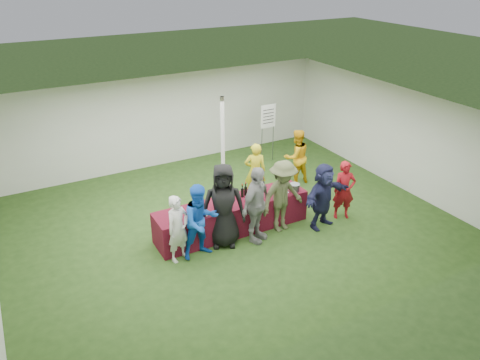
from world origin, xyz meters
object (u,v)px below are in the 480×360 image
staff_back (296,157)px  customer_4 (283,196)px  serving_table (232,216)px  customer_2 (223,206)px  customer_5 (323,196)px  staff_pourer (255,171)px  customer_6 (344,190)px  dump_bucket (295,187)px  customer_1 (201,221)px  wine_list_sign (268,121)px  customer_0 (178,229)px  customer_3 (256,205)px

staff_back → customer_4: bearing=50.9°
serving_table → customer_2: bearing=-136.8°
customer_5 → customer_4: bearing=146.1°
staff_pourer → customer_6: 2.31m
customer_6 → staff_back: bearing=111.2°
customer_2 → customer_5: bearing=12.9°
staff_pourer → customer_5: size_ratio=0.96×
dump_bucket → customer_1: size_ratio=0.15×
wine_list_sign → customer_5: 4.00m
serving_table → customer_1: (-1.02, -0.55, 0.45)m
staff_back → customer_0: 4.61m
customer_1 → customer_6: bearing=-6.9°
staff_pourer → customer_2: 2.29m
customer_5 → customer_2: bearing=155.3°
wine_list_sign → customer_6: (-0.19, -3.78, -0.59)m
dump_bucket → customer_2: (-1.96, -0.17, 0.11)m
serving_table → dump_bucket: size_ratio=14.87×
dump_bucket → serving_table: bearing=171.9°
customer_4 → customer_5: bearing=-26.0°
customer_2 → customer_4: (1.44, -0.10, -0.09)m
staff_back → customer_6: size_ratio=1.07×
wine_list_sign → customer_1: 5.29m
staff_back → customer_5: customer_5 is taller
customer_2 → customer_6: customer_2 is taller
customer_1 → staff_pourer: bearing=32.3°
staff_pourer → staff_back: bearing=-146.3°
staff_back → customer_0: (-4.21, -1.87, -0.04)m
customer_0 → customer_5: customer_5 is taller
serving_table → customer_0: (-1.49, -0.46, 0.36)m
serving_table → customer_5: (1.93, -0.81, 0.42)m
customer_0 → customer_6: size_ratio=1.01×
customer_5 → customer_6: (0.70, 0.09, -0.07)m
dump_bucket → customer_3: bearing=-163.0°
customer_5 → serving_table: bearing=142.6°
dump_bucket → staff_pourer: (-0.27, 1.37, -0.08)m
customer_0 → customer_3: bearing=-24.4°
wine_list_sign → staff_pourer: bearing=-129.0°
dump_bucket → staff_back: 2.01m
wine_list_sign → staff_pourer: wine_list_sign is taller
customer_4 → customer_1: bearing=175.1°
serving_table → customer_3: bearing=-65.9°
customer_3 → customer_4: customer_3 is taller
staff_back → customer_1: size_ratio=0.94×
serving_table → dump_bucket: 1.62m
customer_5 → wine_list_sign: bearing=62.5°
serving_table → customer_0: size_ratio=2.45×
staff_pourer → customer_3: 2.02m
customer_3 → dump_bucket: bearing=-12.9°
staff_pourer → customer_1: (-2.29, -1.70, 0.06)m
customer_2 → customer_5: 2.39m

